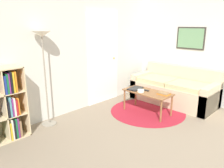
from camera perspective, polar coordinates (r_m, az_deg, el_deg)
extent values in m
plane|color=gray|center=(3.22, 22.58, -19.57)|extent=(14.00, 14.00, 0.00)
cube|color=silver|center=(4.46, -10.77, 8.94)|extent=(7.74, 0.05, 2.60)
cube|color=white|center=(5.00, -2.24, 6.90)|extent=(0.91, 0.02, 2.08)
sphere|color=tan|center=(5.21, 0.50, 6.80)|extent=(0.04, 0.04, 0.04)
cube|color=silver|center=(5.43, 20.21, 9.41)|extent=(0.05, 5.75, 2.60)
cube|color=#332D28|center=(5.41, 19.84, 11.19)|extent=(0.02, 0.66, 0.50)
cube|color=#669366|center=(5.40, 19.79, 11.18)|extent=(0.01, 0.60, 0.44)
cylinder|color=maroon|center=(4.70, 9.25, -7.01)|extent=(1.56, 1.56, 0.01)
cube|color=beige|center=(3.88, -22.26, -3.89)|extent=(0.02, 0.34, 1.15)
cube|color=beige|center=(3.78, -26.71, -4.94)|extent=(0.02, 0.32, 1.12)
cube|color=gold|center=(3.90, -25.35, -10.76)|extent=(0.02, 0.25, 0.28)
cube|color=silver|center=(3.91, -25.05, -10.32)|extent=(0.02, 0.25, 0.33)
cube|color=black|center=(3.90, -24.48, -10.44)|extent=(0.03, 0.20, 0.32)
cube|color=#196B38|center=(3.92, -24.21, -10.13)|extent=(0.03, 0.25, 0.33)
cube|color=#7F287A|center=(3.92, -23.77, -10.11)|extent=(0.02, 0.23, 0.33)
cube|color=olive|center=(3.94, -23.27, -10.36)|extent=(0.03, 0.22, 0.27)
cube|color=black|center=(3.77, -25.98, -5.66)|extent=(0.03, 0.26, 0.26)
cube|color=teal|center=(3.74, -25.40, -5.25)|extent=(0.03, 0.20, 0.32)
cube|color=#7F287A|center=(3.79, -25.12, -5.23)|extent=(0.02, 0.26, 0.29)
cube|color=silver|center=(3.77, -24.57, -5.22)|extent=(0.03, 0.21, 0.29)
cube|color=#B21E23|center=(3.81, -24.22, -5.27)|extent=(0.03, 0.26, 0.25)
cube|color=orange|center=(3.82, -23.83, -5.04)|extent=(0.02, 0.26, 0.27)
cube|color=navy|center=(3.66, -26.68, -0.04)|extent=(0.03, 0.26, 0.28)
cube|color=#196B38|center=(3.67, -26.24, 0.23)|extent=(0.03, 0.27, 0.30)
cube|color=#7F287A|center=(3.65, -25.69, 0.26)|extent=(0.02, 0.20, 0.31)
cube|color=black|center=(3.65, -25.25, 0.50)|extent=(0.03, 0.19, 0.33)
cube|color=gold|center=(3.69, -24.94, 0.61)|extent=(0.02, 0.26, 0.32)
cube|color=orange|center=(3.69, -24.40, 0.70)|extent=(0.03, 0.23, 0.32)
cylinder|color=gray|center=(4.26, -16.11, -9.90)|extent=(0.27, 0.27, 0.01)
cylinder|color=gray|center=(3.98, -16.99, 0.99)|extent=(0.02, 0.02, 1.58)
cone|color=white|center=(3.87, -17.93, 12.37)|extent=(0.33, 0.33, 0.10)
cube|color=#CCB793|center=(5.28, 15.64, -2.35)|extent=(0.87, 1.87, 0.44)
cube|color=#CCB793|center=(5.53, 17.56, 0.33)|extent=(0.16, 1.87, 0.82)
cube|color=#CCB793|center=(4.93, 24.40, -3.59)|extent=(0.87, 0.16, 0.58)
cube|color=#CCB793|center=(5.69, 8.17, 0.11)|extent=(0.87, 0.16, 0.58)
cube|color=#CDC088|center=(4.97, 19.31, -0.48)|extent=(0.67, 0.76, 0.10)
cube|color=#CDC088|center=(5.33, 11.79, 1.11)|extent=(0.67, 0.76, 0.10)
cube|color=brown|center=(4.49, 9.29, -2.09)|extent=(0.47, 0.98, 0.02)
cylinder|color=brown|center=(4.18, 12.68, -6.94)|extent=(0.04, 0.04, 0.44)
cylinder|color=brown|center=(4.68, 3.28, -4.14)|extent=(0.04, 0.04, 0.44)
cylinder|color=brown|center=(4.50, 15.30, -5.51)|extent=(0.04, 0.04, 0.44)
cylinder|color=brown|center=(4.96, 6.22, -3.04)|extent=(0.04, 0.04, 0.44)
cube|color=black|center=(4.63, 6.12, -1.14)|extent=(0.38, 0.26, 0.02)
cylinder|color=silver|center=(4.42, 7.54, -1.80)|extent=(0.13, 0.13, 0.05)
cube|color=orange|center=(4.37, 13.37, -2.54)|extent=(0.16, 0.22, 0.02)
cube|color=olive|center=(4.37, 13.31, -2.28)|extent=(0.16, 0.22, 0.02)
cube|color=black|center=(4.54, 8.71, -1.59)|extent=(0.05, 0.17, 0.02)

